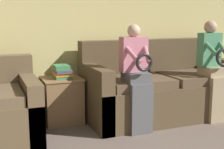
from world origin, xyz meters
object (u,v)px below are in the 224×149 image
(child_left_seated, at_px, (137,74))
(book_stack, at_px, (62,72))
(couch_main, at_px, (160,90))
(child_right_seated, at_px, (213,66))
(side_shelf, at_px, (62,99))

(child_left_seated, height_order, book_stack, child_left_seated)
(couch_main, relative_size, child_left_seated, 1.63)
(couch_main, xyz_separation_m, book_stack, (-1.28, 0.24, 0.29))
(child_right_seated, height_order, book_stack, child_right_seated)
(side_shelf, height_order, book_stack, book_stack)
(couch_main, relative_size, side_shelf, 3.55)
(child_left_seated, bearing_deg, side_shelf, 139.37)
(child_left_seated, height_order, child_right_seated, child_right_seated)
(child_right_seated, relative_size, book_stack, 4.46)
(couch_main, distance_m, book_stack, 1.33)
(side_shelf, bearing_deg, book_stack, -36.50)
(couch_main, height_order, book_stack, couch_main)
(couch_main, xyz_separation_m, child_left_seated, (-0.54, -0.39, 0.32))
(book_stack, bearing_deg, couch_main, -10.66)
(couch_main, distance_m, child_right_seated, 0.75)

